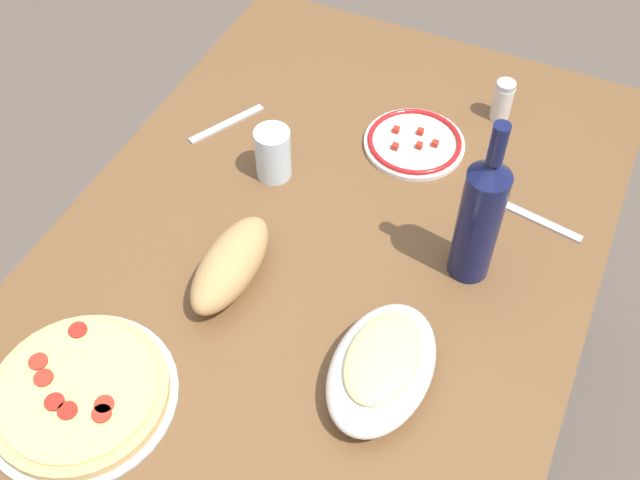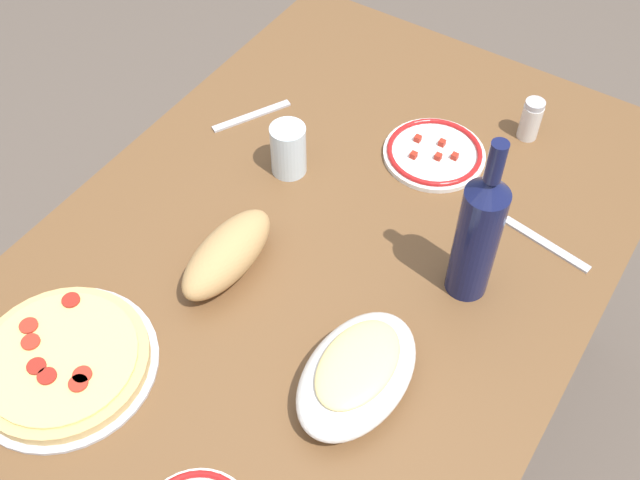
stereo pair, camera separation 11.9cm
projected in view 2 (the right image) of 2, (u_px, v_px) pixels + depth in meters
ground_plane at (320, 429)px, 1.87m from camera, size 8.00×8.00×0.00m
dining_table at (320, 287)px, 1.41m from camera, size 1.35×0.92×0.70m
pepperoni_pizza at (62, 361)px, 1.17m from camera, size 0.29×0.29×0.03m
baked_pasta_dish at (357, 372)px, 1.13m from camera, size 0.24×0.15×0.08m
wine_bottle at (478, 234)px, 1.18m from camera, size 0.07×0.07×0.33m
water_glass at (288, 149)px, 1.41m from camera, size 0.07×0.07×0.10m
side_plate_near at (434, 153)px, 1.47m from camera, size 0.20×0.20×0.02m
bread_loaf at (227, 254)px, 1.27m from camera, size 0.21×0.09×0.08m
spice_shaker at (531, 119)px, 1.48m from camera, size 0.04×0.04×0.09m
fork_left at (252, 116)px, 1.54m from camera, size 0.16×0.09×0.00m
fork_right at (546, 244)px, 1.33m from camera, size 0.04×0.17×0.00m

